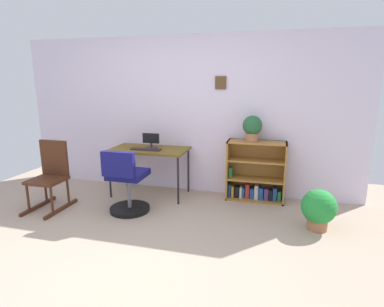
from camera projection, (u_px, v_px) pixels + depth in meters
ground_plane at (121, 262)px, 2.87m from camera, size 6.24×6.24×0.00m
wall_back at (184, 115)px, 4.63m from camera, size 5.20×0.12×2.32m
desk at (149, 152)px, 4.47m from camera, size 1.12×0.60×0.71m
monitor at (151, 141)px, 4.46m from camera, size 0.25×0.18×0.22m
keyboard at (146, 149)px, 4.36m from camera, size 0.44×0.12×0.02m
office_chair at (127, 185)px, 3.88m from camera, size 0.52×0.55×0.85m
rocking_chair at (51, 175)px, 4.04m from camera, size 0.42×0.64×0.90m
bookshelf_low at (255, 174)px, 4.35m from camera, size 0.81×0.30×0.85m
potted_plant_on_shelf at (252, 127)px, 4.16m from camera, size 0.27×0.27×0.36m
potted_plant_floor at (319, 208)px, 3.45m from camera, size 0.39×0.39×0.47m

